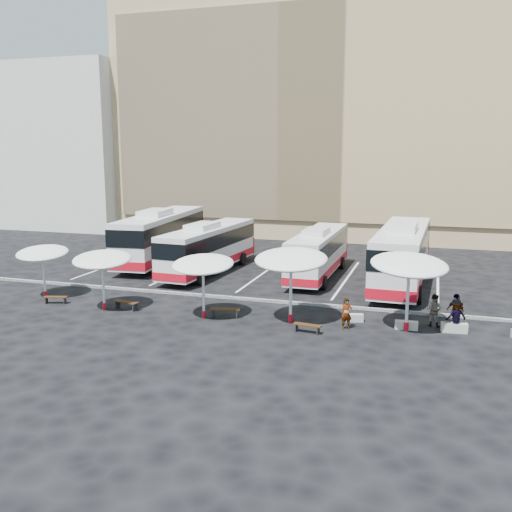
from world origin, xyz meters
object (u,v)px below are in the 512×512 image
(bus_2, at_px, (318,252))
(conc_bench_1, at_px, (406,325))
(bus_0, at_px, (161,235))
(wood_bench_3, at_px, (307,326))
(bus_1, at_px, (209,247))
(wood_bench_0, at_px, (56,298))
(sunshade_1, at_px, (102,260))
(conc_bench_0, at_px, (353,318))
(wood_bench_1, at_px, (126,303))
(passenger_3, at_px, (456,316))
(passenger_0, at_px, (347,314))
(conc_bench_2, at_px, (454,328))
(wood_bench_2, at_px, (225,311))
(sunshade_4, at_px, (409,265))
(bus_3, at_px, (402,253))
(sunshade_0, at_px, (43,253))
(sunshade_2, at_px, (203,264))
(sunshade_3, at_px, (291,260))
(passenger_1, at_px, (434,310))

(bus_2, bearing_deg, conc_bench_1, -57.42)
(bus_0, distance_m, wood_bench_3, 20.63)
(bus_1, distance_m, wood_bench_0, 11.95)
(sunshade_1, distance_m, conc_bench_0, 13.91)
(wood_bench_1, bearing_deg, passenger_3, 4.10)
(passenger_0, bearing_deg, conc_bench_2, -14.87)
(conc_bench_2, bearing_deg, wood_bench_2, -174.93)
(passenger_3, bearing_deg, wood_bench_2, -19.06)
(sunshade_1, height_order, wood_bench_0, sunshade_1)
(sunshade_4, distance_m, wood_bench_3, 5.73)
(bus_3, height_order, wood_bench_0, bus_3)
(sunshade_0, height_order, wood_bench_3, sunshade_0)
(wood_bench_3, bearing_deg, conc_bench_0, 53.85)
(wood_bench_3, bearing_deg, bus_2, 99.11)
(bus_1, distance_m, sunshade_2, 11.43)
(conc_bench_1, xyz_separation_m, passenger_3, (2.27, 0.19, 0.62))
(sunshade_2, xyz_separation_m, conc_bench_2, (12.59, 1.39, -2.64))
(wood_bench_2, bearing_deg, sunshade_0, 176.27)
(bus_3, distance_m, wood_bench_3, 12.26)
(conc_bench_0, bearing_deg, wood_bench_1, -172.83)
(wood_bench_3, height_order, conc_bench_0, wood_bench_3)
(bus_3, xyz_separation_m, wood_bench_1, (-14.22, -10.56, -1.79))
(bus_1, xyz_separation_m, wood_bench_2, (5.09, -10.28, -1.51))
(sunshade_2, bearing_deg, sunshade_3, 7.13)
(sunshade_0, xyz_separation_m, wood_bench_0, (1.57, -1.13, -2.36))
(bus_3, relative_size, wood_bench_3, 9.33)
(conc_bench_2, bearing_deg, sunshade_4, -168.51)
(sunshade_1, distance_m, sunshade_2, 5.91)
(sunshade_3, xyz_separation_m, wood_bench_1, (-9.29, -0.45, -2.93))
(wood_bench_2, relative_size, wood_bench_3, 1.15)
(sunshade_1, bearing_deg, sunshade_3, 4.18)
(wood_bench_1, relative_size, conc_bench_0, 1.49)
(sunshade_2, distance_m, wood_bench_1, 5.35)
(bus_0, bearing_deg, conc_bench_0, -40.09)
(conc_bench_1, relative_size, conc_bench_2, 0.91)
(sunshade_1, height_order, passenger_0, sunshade_1)
(bus_1, bearing_deg, conc_bench_0, -33.83)
(wood_bench_0, bearing_deg, wood_bench_3, -3.32)
(bus_2, xyz_separation_m, passenger_3, (8.83, -10.25, -0.95))
(bus_2, distance_m, sunshade_4, 12.62)
(sunshade_2, height_order, conc_bench_0, sunshade_2)
(bus_3, height_order, sunshade_0, bus_3)
(sunshade_4, xyz_separation_m, passenger_0, (-2.85, -0.61, -2.51))
(conc_bench_0, height_order, passenger_3, passenger_3)
(sunshade_1, bearing_deg, sunshade_0, 164.78)
(sunshade_1, bearing_deg, wood_bench_1, 14.89)
(sunshade_2, bearing_deg, wood_bench_1, 178.50)
(bus_0, distance_m, bus_3, 18.82)
(passenger_0, relative_size, passenger_1, 0.94)
(sunshade_2, xyz_separation_m, sunshade_3, (4.58, 0.57, 0.42))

